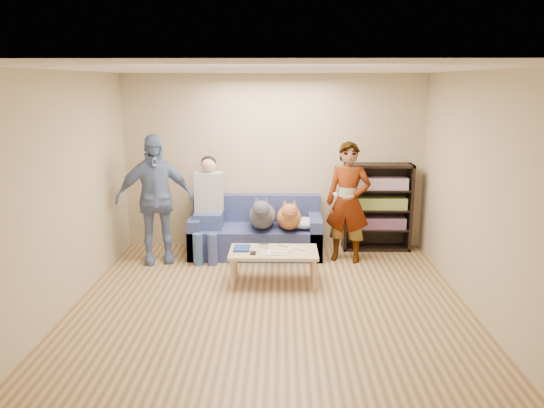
{
  "coord_description": "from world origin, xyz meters",
  "views": [
    {
      "loc": [
        0.12,
        -5.4,
        2.48
      ],
      "look_at": [
        0.0,
        1.2,
        0.95
      ],
      "focal_mm": 35.0,
      "sensor_mm": 36.0,
      "label": 1
    }
  ],
  "objects_px": {
    "person_standing_right": "(348,202)",
    "sofa": "(256,234)",
    "bookshelf": "(377,205)",
    "dog_tan": "(289,217)",
    "coffee_table": "(274,254)",
    "dog_gray": "(262,215)",
    "person_seated": "(208,204)",
    "camera_silver": "(264,246)",
    "person_standing_left": "(155,199)",
    "notebook_blue": "(242,248)"
  },
  "relations": [
    {
      "from": "notebook_blue",
      "to": "sofa",
      "type": "bearing_deg",
      "value": 83.73
    },
    {
      "from": "notebook_blue",
      "to": "person_seated",
      "type": "height_order",
      "value": "person_seated"
    },
    {
      "from": "bookshelf",
      "to": "sofa",
      "type": "bearing_deg",
      "value": -172.6
    },
    {
      "from": "person_standing_left",
      "to": "bookshelf",
      "type": "relative_size",
      "value": 1.38
    },
    {
      "from": "person_standing_left",
      "to": "camera_silver",
      "type": "relative_size",
      "value": 16.34
    },
    {
      "from": "person_standing_right",
      "to": "camera_silver",
      "type": "xyz_separation_m",
      "value": [
        -1.14,
        -0.76,
        -0.4
      ]
    },
    {
      "from": "notebook_blue",
      "to": "dog_tan",
      "type": "distance_m",
      "value": 1.12
    },
    {
      "from": "sofa",
      "to": "notebook_blue",
      "type": "bearing_deg",
      "value": -96.27
    },
    {
      "from": "person_standing_right",
      "to": "notebook_blue",
      "type": "bearing_deg",
      "value": -133.34
    },
    {
      "from": "person_standing_left",
      "to": "dog_gray",
      "type": "height_order",
      "value": "person_standing_left"
    },
    {
      "from": "person_standing_right",
      "to": "sofa",
      "type": "distance_m",
      "value": 1.45
    },
    {
      "from": "person_standing_right",
      "to": "person_seated",
      "type": "distance_m",
      "value": 1.98
    },
    {
      "from": "coffee_table",
      "to": "person_standing_left",
      "type": "bearing_deg",
      "value": 154.45
    },
    {
      "from": "person_standing_right",
      "to": "sofa",
      "type": "height_order",
      "value": "person_standing_right"
    },
    {
      "from": "person_seated",
      "to": "coffee_table",
      "type": "height_order",
      "value": "person_seated"
    },
    {
      "from": "sofa",
      "to": "person_seated",
      "type": "relative_size",
      "value": 1.29
    },
    {
      "from": "person_standing_left",
      "to": "notebook_blue",
      "type": "relative_size",
      "value": 6.91
    },
    {
      "from": "dog_tan",
      "to": "bookshelf",
      "type": "relative_size",
      "value": 0.88
    },
    {
      "from": "camera_silver",
      "to": "dog_tan",
      "type": "distance_m",
      "value": 0.92
    },
    {
      "from": "person_standing_right",
      "to": "camera_silver",
      "type": "bearing_deg",
      "value": -129.97
    },
    {
      "from": "person_seated",
      "to": "coffee_table",
      "type": "distance_m",
      "value": 1.48
    },
    {
      "from": "notebook_blue",
      "to": "camera_silver",
      "type": "distance_m",
      "value": 0.29
    },
    {
      "from": "dog_gray",
      "to": "camera_silver",
      "type": "bearing_deg",
      "value": -86.22
    },
    {
      "from": "person_seated",
      "to": "dog_tan",
      "type": "height_order",
      "value": "person_seated"
    },
    {
      "from": "person_standing_left",
      "to": "notebook_blue",
      "type": "height_order",
      "value": "person_standing_left"
    },
    {
      "from": "person_seated",
      "to": "coffee_table",
      "type": "relative_size",
      "value": 1.34
    },
    {
      "from": "dog_tan",
      "to": "coffee_table",
      "type": "bearing_deg",
      "value": -102.06
    },
    {
      "from": "person_standing_right",
      "to": "bookshelf",
      "type": "distance_m",
      "value": 0.76
    },
    {
      "from": "dog_gray",
      "to": "coffee_table",
      "type": "xyz_separation_m",
      "value": [
        0.18,
        -0.99,
        -0.25
      ]
    },
    {
      "from": "person_seated",
      "to": "dog_tan",
      "type": "distance_m",
      "value": 1.17
    },
    {
      "from": "person_standing_left",
      "to": "coffee_table",
      "type": "bearing_deg",
      "value": -42.89
    },
    {
      "from": "camera_silver",
      "to": "coffee_table",
      "type": "relative_size",
      "value": 0.1
    },
    {
      "from": "camera_silver",
      "to": "coffee_table",
      "type": "bearing_deg",
      "value": -45.0
    },
    {
      "from": "notebook_blue",
      "to": "bookshelf",
      "type": "xyz_separation_m",
      "value": [
        1.93,
        1.37,
        0.25
      ]
    },
    {
      "from": "sofa",
      "to": "dog_gray",
      "type": "distance_m",
      "value": 0.41
    },
    {
      "from": "dog_tan",
      "to": "coffee_table",
      "type": "relative_size",
      "value": 1.04
    },
    {
      "from": "camera_silver",
      "to": "coffee_table",
      "type": "xyz_separation_m",
      "value": [
        0.12,
        -0.12,
        -0.07
      ]
    },
    {
      "from": "notebook_blue",
      "to": "dog_tan",
      "type": "relative_size",
      "value": 0.23
    },
    {
      "from": "sofa",
      "to": "person_seated",
      "type": "bearing_deg",
      "value": -169.41
    },
    {
      "from": "person_standing_left",
      "to": "coffee_table",
      "type": "distance_m",
      "value": 1.91
    },
    {
      "from": "camera_silver",
      "to": "dog_gray",
      "type": "bearing_deg",
      "value": 93.78
    },
    {
      "from": "person_standing_right",
      "to": "dog_gray",
      "type": "height_order",
      "value": "person_standing_right"
    },
    {
      "from": "person_standing_right",
      "to": "person_standing_left",
      "type": "relative_size",
      "value": 0.94
    },
    {
      "from": "notebook_blue",
      "to": "dog_tan",
      "type": "height_order",
      "value": "dog_tan"
    },
    {
      "from": "camera_silver",
      "to": "person_standing_right",
      "type": "bearing_deg",
      "value": 33.65
    },
    {
      "from": "notebook_blue",
      "to": "dog_tan",
      "type": "xyz_separation_m",
      "value": [
        0.61,
        0.92,
        0.18
      ]
    },
    {
      "from": "person_standing_left",
      "to": "camera_silver",
      "type": "xyz_separation_m",
      "value": [
        1.53,
        -0.67,
        -0.45
      ]
    },
    {
      "from": "notebook_blue",
      "to": "dog_gray",
      "type": "relative_size",
      "value": 0.21
    },
    {
      "from": "camera_silver",
      "to": "person_standing_left",
      "type": "bearing_deg",
      "value": 156.38
    },
    {
      "from": "dog_gray",
      "to": "dog_tan",
      "type": "bearing_deg",
      "value": -3.87
    }
  ]
}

